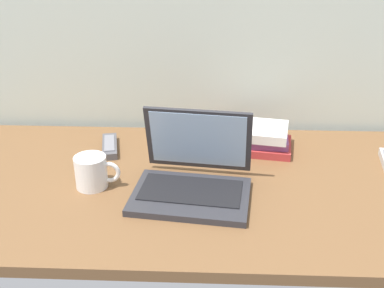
# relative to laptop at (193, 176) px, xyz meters

# --- Properties ---
(desk) EXTENTS (1.60, 0.76, 0.03)m
(desk) POSITION_rel_laptop_xyz_m (-0.01, 0.05, -0.06)
(desk) COLOR brown
(desk) RESTS_ON ground
(laptop) EXTENTS (0.34, 0.31, 0.21)m
(laptop) POSITION_rel_laptop_xyz_m (0.00, 0.00, 0.00)
(laptop) COLOR #2D2D33
(laptop) RESTS_ON desk
(coffee_mug) EXTENTS (0.13, 0.09, 0.09)m
(coffee_mug) POSITION_rel_laptop_xyz_m (-0.28, 0.01, 0.00)
(coffee_mug) COLOR white
(coffee_mug) RESTS_ON desk
(remote_control_near) EXTENTS (0.08, 0.17, 0.02)m
(remote_control_near) POSITION_rel_laptop_xyz_m (-0.28, 0.24, -0.03)
(remote_control_near) COLOR #4C4C51
(remote_control_near) RESTS_ON desk
(book_stack) EXTENTS (0.22, 0.18, 0.08)m
(book_stack) POSITION_rel_laptop_xyz_m (0.20, 0.27, -0.01)
(book_stack) COLOR #B23333
(book_stack) RESTS_ON desk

